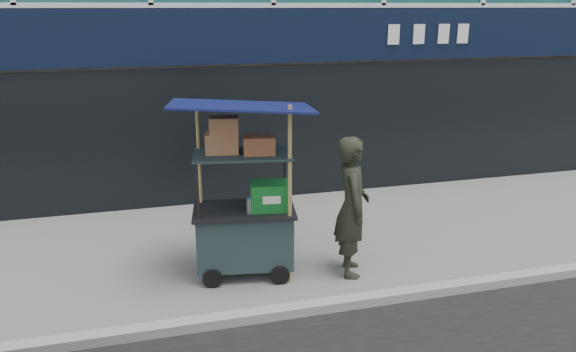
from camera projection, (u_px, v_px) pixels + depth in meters
name	position (u px, v px, depth m)	size (l,w,h in m)	color
ground	(352.00, 298.00, 6.81)	(80.00, 80.00, 0.00)	slate
curb	(358.00, 301.00, 6.61)	(80.00, 0.18, 0.12)	#989890
vendor_cart	(246.00, 215.00, 7.21)	(1.89, 1.47, 2.33)	#1B2A2D
vendor_man	(352.00, 207.00, 7.20)	(0.67, 0.44, 1.85)	black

